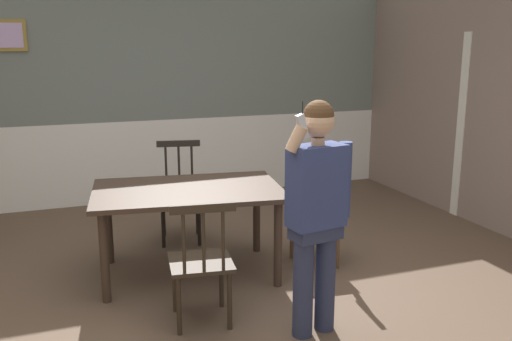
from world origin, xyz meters
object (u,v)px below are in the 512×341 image
object	(u,v)px
dining_table	(188,199)
chair_at_table_head	(319,215)
person_figure	(317,206)
chair_near_window	(180,195)
chair_by_doorway	(201,262)

from	to	relation	value
dining_table	chair_at_table_head	size ratio (longest dim) A/B	1.78
person_figure	dining_table	bearing A→B (deg)	-75.05
dining_table	chair_at_table_head	xyz separation A→B (m)	(1.17, -0.16, -0.23)
chair_at_table_head	person_figure	xyz separation A→B (m)	(-0.59, -1.13, 0.47)
chair_near_window	chair_by_doorway	xyz separation A→B (m)	(-0.25, -1.78, -0.00)
chair_by_doorway	person_figure	xyz separation A→B (m)	(0.70, -0.40, 0.45)
chair_near_window	person_figure	size ratio (longest dim) A/B	0.62
chair_by_doorway	chair_at_table_head	bearing A→B (deg)	36.79
dining_table	chair_by_doorway	size ratio (longest dim) A/B	1.81
person_figure	chair_at_table_head	bearing A→B (deg)	-126.80
chair_by_doorway	dining_table	bearing A→B (deg)	89.49
chair_near_window	chair_by_doorway	distance (m)	1.80
person_figure	chair_by_doorway	bearing A→B (deg)	-38.93
dining_table	chair_near_window	world-z (taller)	chair_near_window
dining_table	person_figure	bearing A→B (deg)	-65.91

